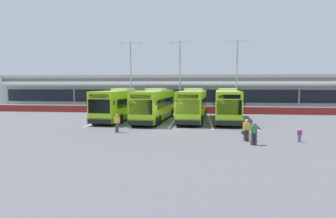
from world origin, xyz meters
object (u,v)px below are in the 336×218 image
pedestrian_with_handbag (246,130)px  pedestrian_in_dark_coat (254,133)px  lamp_post_west (131,72)px  coach_bus_centre (193,105)px  lamp_post_centre (180,72)px  lamp_post_east (237,71)px  pedestrian_child (300,135)px  pedestrian_near_bin (117,123)px  coach_bus_leftmost (120,105)px  coach_bus_right_centre (227,106)px  coach_bus_left_centre (155,105)px

pedestrian_with_handbag → pedestrian_in_dark_coat: same height
pedestrian_with_handbag → lamp_post_west: 26.81m
coach_bus_centre → lamp_post_centre: (-2.33, 10.84, 4.50)m
lamp_post_east → lamp_post_west: bearing=-177.6°
pedestrian_child → pedestrian_near_bin: pedestrian_near_bin is taller
pedestrian_child → lamp_post_east: size_ratio=0.09×
coach_bus_centre → lamp_post_west: lamp_post_west is taller
coach_bus_leftmost → coach_bus_right_centre: (12.64, 0.19, 0.00)m
coach_bus_leftmost → lamp_post_east: 19.39m
lamp_post_east → lamp_post_centre: bearing=-178.7°
lamp_post_east → coach_bus_leftmost: bearing=-143.4°
lamp_post_west → lamp_post_centre: same height
lamp_post_west → coach_bus_right_centre: bearing=-36.6°
pedestrian_near_bin → lamp_post_east: bearing=57.7°
coach_bus_leftmost → coach_bus_left_centre: 4.32m
coach_bus_right_centre → lamp_post_east: bearing=77.3°
pedestrian_child → pedestrian_near_bin: 14.56m
pedestrian_in_dark_coat → lamp_post_centre: lamp_post_centre is taller
lamp_post_west → lamp_post_east: (16.47, 0.68, 0.00)m
pedestrian_near_bin → coach_bus_right_centre: bearing=41.7°
coach_bus_leftmost → lamp_post_centre: bearing=60.0°
coach_bus_leftmost → lamp_post_centre: size_ratio=1.12×
coach_bus_left_centre → pedestrian_child: size_ratio=12.24×
coach_bus_leftmost → pedestrian_near_bin: coach_bus_leftmost is taller
lamp_post_west → lamp_post_east: 16.49m
coach_bus_centre → coach_bus_left_centre: bearing=-169.5°
lamp_post_west → coach_bus_centre: bearing=-45.9°
coach_bus_centre → pedestrian_child: bearing=-55.9°
pedestrian_with_handbag → lamp_post_west: lamp_post_west is taller
coach_bus_centre → pedestrian_child: coach_bus_centre is taller
coach_bus_left_centre → pedestrian_child: (12.37, -10.90, -1.24)m
lamp_post_centre → coach_bus_centre: bearing=-77.9°
coach_bus_centre → coach_bus_right_centre: bearing=-0.5°
coach_bus_centre → lamp_post_east: lamp_post_east is taller
lamp_post_east → coach_bus_left_centre: bearing=-132.5°
coach_bus_right_centre → pedestrian_with_handbag: 11.72m
coach_bus_centre → pedestrian_child: size_ratio=12.24×
coach_bus_left_centre → coach_bus_centre: size_ratio=1.00×
pedestrian_in_dark_coat → lamp_post_centre: size_ratio=0.15×
pedestrian_with_handbag → pedestrian_near_bin: same height
pedestrian_in_dark_coat → lamp_post_east: (1.97, 24.13, 5.42)m
coach_bus_leftmost → coach_bus_left_centre: bearing=-7.9°
pedestrian_in_dark_coat → pedestrian_near_bin: bearing=160.5°
coach_bus_leftmost → pedestrian_in_dark_coat: size_ratio=7.59×
coach_bus_right_centre → pedestrian_with_handbag: size_ratio=7.59×
pedestrian_in_dark_coat → pedestrian_near_bin: (-10.85, 3.85, 0.00)m
coach_bus_left_centre → pedestrian_in_dark_coat: size_ratio=7.59×
coach_bus_leftmost → lamp_post_centre: lamp_post_centre is taller
pedestrian_near_bin → lamp_post_west: (-3.65, 19.60, 5.42)m
pedestrian_with_handbag → pedestrian_child: (3.77, -0.00, -0.32)m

